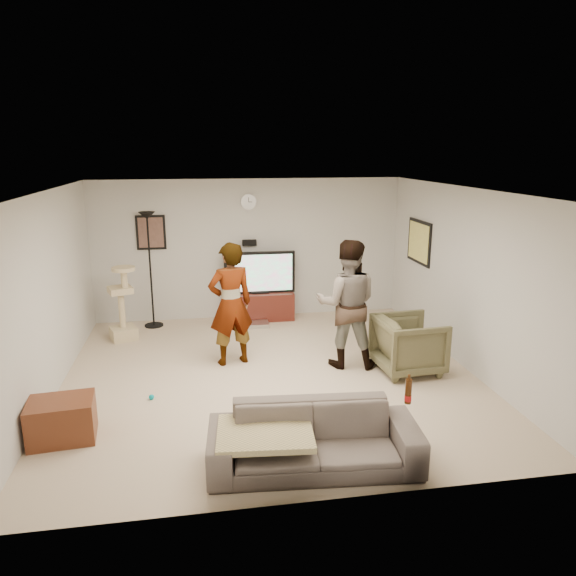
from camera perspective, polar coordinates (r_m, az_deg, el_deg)
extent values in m
cube|color=tan|center=(7.43, -1.88, -9.32)|extent=(5.50, 5.50, 0.02)
cube|color=white|center=(6.82, -2.06, 10.44)|extent=(5.50, 5.50, 0.02)
cube|color=silver|center=(9.69, -4.15, 4.13)|extent=(5.50, 0.04, 2.50)
cube|color=silver|center=(4.45, 2.82, -8.62)|extent=(5.50, 0.04, 2.50)
cube|color=silver|center=(7.21, -24.19, -0.79)|extent=(0.04, 5.50, 2.50)
cube|color=silver|center=(7.86, 18.33, 0.96)|extent=(0.04, 5.50, 2.50)
cylinder|color=silver|center=(9.54, -4.22, 9.12)|extent=(0.26, 0.04, 0.26)
cube|color=black|center=(9.61, -4.13, 4.83)|extent=(0.25, 0.10, 0.10)
cube|color=brown|center=(9.61, -14.37, 5.74)|extent=(0.42, 0.03, 0.52)
cube|color=#EBD76A|center=(9.21, 13.76, 4.79)|extent=(0.03, 0.78, 0.62)
cube|color=#471812|center=(9.70, -2.98, -1.92)|extent=(1.19, 0.45, 0.50)
cube|color=#BEBEBE|center=(9.38, -3.30, -3.88)|extent=(0.40, 0.30, 0.07)
cube|color=black|center=(9.54, -3.03, 1.66)|extent=(1.26, 0.08, 0.75)
cube|color=#46CF80|center=(9.50, -3.00, 1.60)|extent=(1.16, 0.01, 0.66)
cylinder|color=black|center=(9.42, -14.42, 1.82)|extent=(0.32, 0.32, 1.99)
cube|color=#CCBA8E|center=(8.99, -17.31, -1.55)|extent=(0.50, 0.50, 1.21)
imported|color=#ADACB0|center=(7.59, -6.11, -1.71)|extent=(0.73, 0.58, 1.77)
imported|color=#2844A3|center=(7.52, 6.29, -1.68)|extent=(1.02, 0.87, 1.81)
imported|color=#605551|center=(5.37, 2.78, -15.70)|extent=(2.09, 0.95, 0.59)
cube|color=#CBBB82|center=(5.24, -2.45, -15.16)|extent=(0.96, 0.78, 0.06)
cylinder|color=#3D1D08|center=(5.43, 12.67, -10.68)|extent=(0.06, 0.06, 0.25)
imported|color=brown|center=(7.60, 12.71, -5.88)|extent=(0.91, 0.89, 0.78)
cube|color=#572917|center=(6.31, -22.91, -12.79)|extent=(0.71, 0.56, 0.44)
sphere|color=#0399AA|center=(6.95, -14.31, -11.16)|extent=(0.07, 0.07, 0.07)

